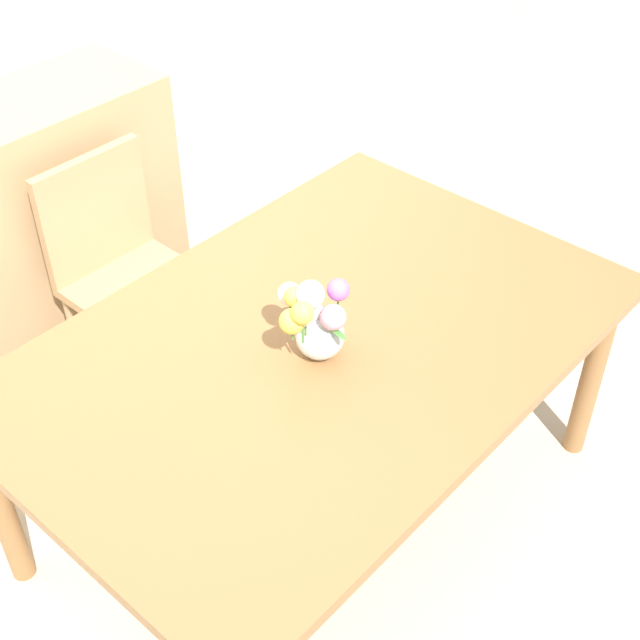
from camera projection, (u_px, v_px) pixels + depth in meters
name	position (u px, v px, depth m)	size (l,w,h in m)	color
ground_plane	(317.00, 504.00, 2.90)	(12.00, 12.00, 0.00)	#B7AD99
dining_table	(317.00, 357.00, 2.47)	(1.74, 1.15, 0.73)	olive
chair_far	(122.00, 265.00, 3.04)	(0.42, 0.42, 0.90)	tan
flower_vase	(315.00, 320.00, 2.29)	(0.22, 0.23, 0.25)	silver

